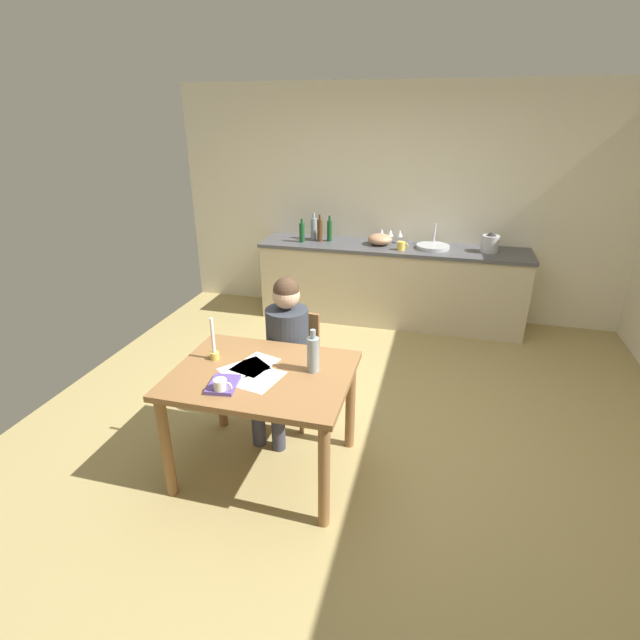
% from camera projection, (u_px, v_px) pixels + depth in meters
% --- Properties ---
extents(ground_plane, '(5.20, 5.20, 0.04)m').
position_uv_depth(ground_plane, '(352.00, 431.00, 3.76)').
color(ground_plane, tan).
extents(wall_back, '(5.20, 0.12, 2.60)m').
position_uv_depth(wall_back, '(398.00, 204.00, 5.54)').
color(wall_back, silver).
rests_on(wall_back, ground).
extents(kitchen_counter, '(3.00, 0.64, 0.90)m').
position_uv_depth(kitchen_counter, '(390.00, 284.00, 5.56)').
color(kitchen_counter, beige).
rests_on(kitchen_counter, ground).
extents(dining_table, '(1.13, 0.89, 0.76)m').
position_uv_depth(dining_table, '(263.00, 388.00, 3.10)').
color(dining_table, olive).
rests_on(dining_table, ground).
extents(chair_at_table, '(0.44, 0.44, 0.85)m').
position_uv_depth(chair_at_table, '(292.00, 361.00, 3.78)').
color(chair_at_table, olive).
rests_on(chair_at_table, ground).
extents(person_seated, '(0.36, 0.61, 1.19)m').
position_uv_depth(person_seated, '(284.00, 346.00, 3.57)').
color(person_seated, '#333842').
rests_on(person_seated, ground).
extents(coffee_mug, '(0.11, 0.08, 0.09)m').
position_uv_depth(coffee_mug, '(221.00, 386.00, 2.81)').
color(coffee_mug, white).
rests_on(coffee_mug, dining_table).
extents(candlestick, '(0.06, 0.06, 0.30)m').
position_uv_depth(candlestick, '(214.00, 348.00, 3.18)').
color(candlestick, gold).
rests_on(candlestick, dining_table).
extents(book_magazine, '(0.19, 0.24, 0.02)m').
position_uv_depth(book_magazine, '(223.00, 385.00, 2.89)').
color(book_magazine, '#5B4498').
rests_on(book_magazine, dining_table).
extents(paper_letter, '(0.35, 0.36, 0.00)m').
position_uv_depth(paper_letter, '(244.00, 369.00, 3.09)').
color(paper_letter, white).
rests_on(paper_letter, dining_table).
extents(paper_bill, '(0.29, 0.34, 0.00)m').
position_uv_depth(paper_bill, '(255.00, 364.00, 3.14)').
color(paper_bill, white).
rests_on(paper_bill, dining_table).
extents(paper_envelope, '(0.27, 0.33, 0.00)m').
position_uv_depth(paper_envelope, '(261.00, 379.00, 2.97)').
color(paper_envelope, white).
rests_on(paper_envelope, dining_table).
extents(wine_bottle_on_table, '(0.08, 0.08, 0.29)m').
position_uv_depth(wine_bottle_on_table, '(313.00, 354.00, 3.02)').
color(wine_bottle_on_table, '#8C999E').
rests_on(wine_bottle_on_table, dining_table).
extents(sink_unit, '(0.36, 0.36, 0.24)m').
position_uv_depth(sink_unit, '(433.00, 246.00, 5.28)').
color(sink_unit, '#B2B7BC').
rests_on(sink_unit, kitchen_counter).
extents(bottle_oil, '(0.06, 0.06, 0.27)m').
position_uv_depth(bottle_oil, '(302.00, 232.00, 5.51)').
color(bottle_oil, '#194C23').
rests_on(bottle_oil, kitchen_counter).
extents(bottle_vinegar, '(0.07, 0.07, 0.31)m').
position_uv_depth(bottle_vinegar, '(314.00, 228.00, 5.62)').
color(bottle_vinegar, '#8C999E').
rests_on(bottle_vinegar, kitchen_counter).
extents(bottle_wine_red, '(0.06, 0.06, 0.31)m').
position_uv_depth(bottle_wine_red, '(320.00, 230.00, 5.53)').
color(bottle_wine_red, '#593319').
rests_on(bottle_wine_red, kitchen_counter).
extents(bottle_sauce, '(0.06, 0.06, 0.29)m').
position_uv_depth(bottle_sauce, '(330.00, 230.00, 5.54)').
color(bottle_sauce, '#194C23').
rests_on(bottle_sauce, kitchen_counter).
extents(mixing_bowl, '(0.27, 0.27, 0.12)m').
position_uv_depth(mixing_bowl, '(380.00, 239.00, 5.41)').
color(mixing_bowl, tan).
rests_on(mixing_bowl, kitchen_counter).
extents(stovetop_kettle, '(0.18, 0.18, 0.22)m').
position_uv_depth(stovetop_kettle, '(490.00, 243.00, 5.10)').
color(stovetop_kettle, '#B7BABF').
rests_on(stovetop_kettle, kitchen_counter).
extents(wine_glass_near_sink, '(0.07, 0.07, 0.15)m').
position_uv_depth(wine_glass_near_sink, '(400.00, 234.00, 5.46)').
color(wine_glass_near_sink, silver).
rests_on(wine_glass_near_sink, kitchen_counter).
extents(wine_glass_by_kettle, '(0.07, 0.07, 0.15)m').
position_uv_depth(wine_glass_by_kettle, '(390.00, 233.00, 5.48)').
color(wine_glass_by_kettle, silver).
rests_on(wine_glass_by_kettle, kitchen_counter).
extents(wine_glass_back_left, '(0.07, 0.07, 0.15)m').
position_uv_depth(wine_glass_back_left, '(382.00, 233.00, 5.51)').
color(wine_glass_back_left, silver).
rests_on(wine_glass_back_left, kitchen_counter).
extents(teacup_on_counter, '(0.12, 0.09, 0.09)m').
position_uv_depth(teacup_on_counter, '(401.00, 246.00, 5.21)').
color(teacup_on_counter, '#F2CC4C').
rests_on(teacup_on_counter, kitchen_counter).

